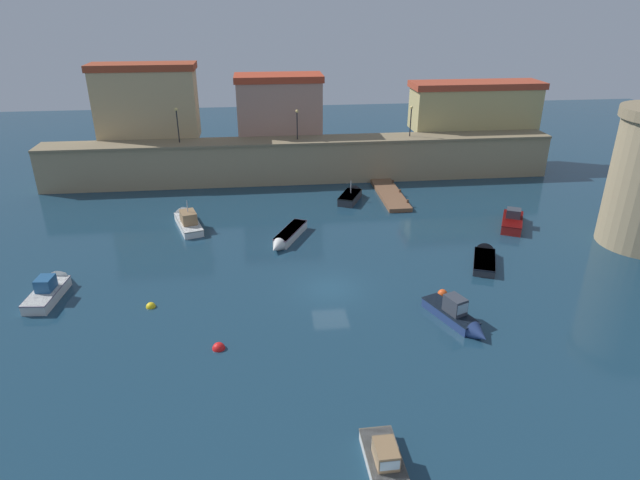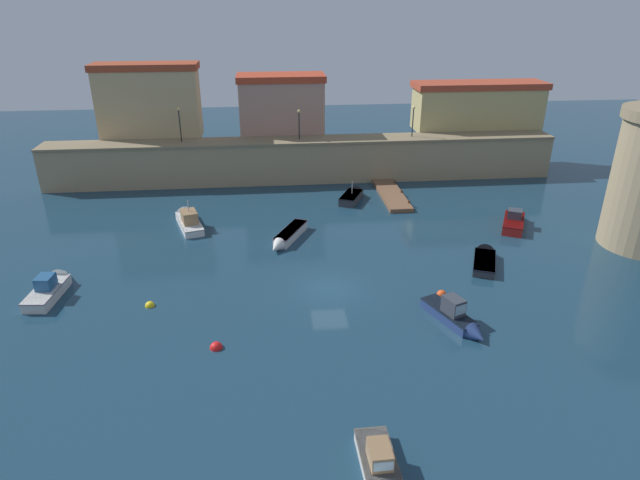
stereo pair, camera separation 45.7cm
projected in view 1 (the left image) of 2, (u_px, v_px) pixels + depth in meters
ground_plane at (331, 289)px, 37.93m from camera, size 136.50×136.50×0.00m
quay_wall at (302, 160)px, 59.09m from camera, size 54.70×3.69×4.60m
old_town_backdrop at (311, 104)px, 60.43m from camera, size 49.85×4.71×7.86m
pier_dock at (390, 194)px, 55.16m from camera, size 2.24×9.13×0.70m
quay_lamp_0 at (177, 120)px, 55.85m from camera, size 0.32×0.32×3.61m
quay_lamp_1 at (297, 119)px, 57.22m from camera, size 0.32×0.32×3.14m
quay_lamp_2 at (411, 116)px, 58.43m from camera, size 0.32×0.32×3.28m
moored_boat_0 at (458, 317)px, 33.69m from camera, size 3.11×5.35×2.00m
moored_boat_1 at (187, 219)px, 48.30m from camera, size 3.40×6.55×3.12m
moored_boat_2 at (287, 237)px, 45.07m from camera, size 3.68×5.86×1.12m
moored_boat_3 at (513, 219)px, 48.36m from camera, size 3.82×5.47×1.96m
moored_boat_5 at (484, 257)px, 41.79m from camera, size 3.33×5.26×1.46m
moored_boat_6 at (52, 288)px, 37.10m from camera, size 2.06×5.41×2.00m
moored_boat_8 at (352, 195)px, 54.32m from camera, size 3.27×4.78×2.38m
mooring_buoy_0 at (443, 294)px, 37.27m from camera, size 0.67×0.67×0.67m
mooring_buoy_1 at (151, 307)px, 35.74m from camera, size 0.63×0.63×0.63m
mooring_buoy_2 at (219, 349)px, 31.54m from camera, size 0.75×0.75×0.75m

